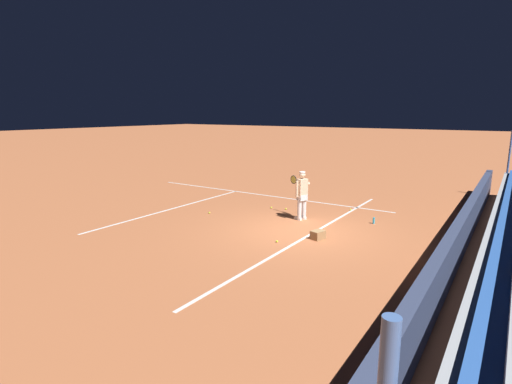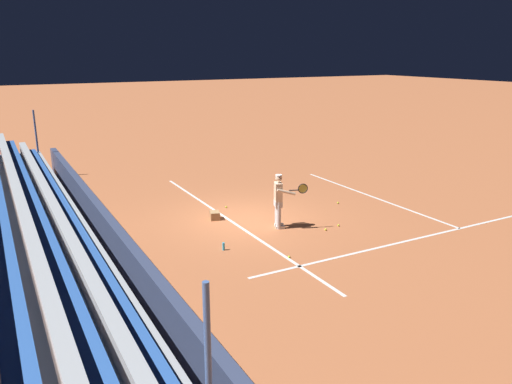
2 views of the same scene
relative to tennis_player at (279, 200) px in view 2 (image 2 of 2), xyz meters
name	(u,v)px [view 2 (image 2 of 2)]	position (x,y,z in m)	size (l,w,h in m)	color
ground_plane	(244,218)	(-1.31, -0.55, -0.89)	(160.00, 160.00, 0.00)	#B7663D
court_baseline_white	(231,221)	(-1.31, -1.05, -0.89)	(12.00, 0.10, 0.01)	white
court_sideline_white	(425,237)	(2.80, 3.45, -0.89)	(0.10, 12.00, 0.01)	white
court_service_line_white	(372,196)	(-1.31, 4.95, -0.89)	(8.22, 0.10, 0.01)	white
back_wall_sponsor_board	(102,225)	(-1.31, -5.14, -0.34)	(20.49, 0.25, 1.10)	#384260
bleacher_stand	(32,229)	(-1.31, -6.97, -0.17)	(19.47, 2.40, 2.95)	#9EA3A8
tennis_player	(279,200)	(0.00, 0.00, 0.00)	(0.81, 0.93, 1.71)	silver
ball_box_cardboard	(215,215)	(-1.71, -1.44, -0.76)	(0.40, 0.30, 0.26)	#A87F51
tennis_ball_by_box	(338,225)	(0.81, 1.73, -0.86)	(0.07, 0.07, 0.07)	#CCE533
tennis_ball_far_left	(326,229)	(0.93, 1.14, -0.86)	(0.07, 0.07, 0.07)	#CCE533
tennis_ball_toward_net	(289,257)	(2.21, -1.00, -0.86)	(0.07, 0.07, 0.07)	#CCE533
tennis_ball_midcourt	(226,207)	(-2.66, -0.57, -0.86)	(0.07, 0.07, 0.07)	#CCE533
tennis_ball_stray_back	(338,203)	(-1.17, 3.23, -0.86)	(0.07, 0.07, 0.07)	#CCE533
water_bottle	(224,246)	(0.87, -2.31, -0.78)	(0.07, 0.07, 0.22)	#33B2E5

